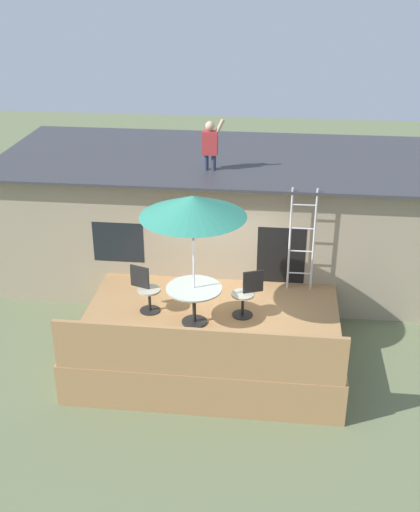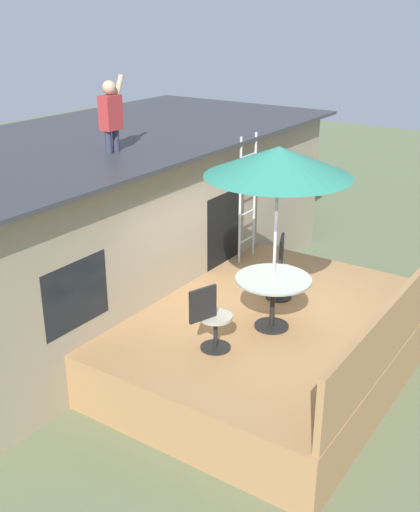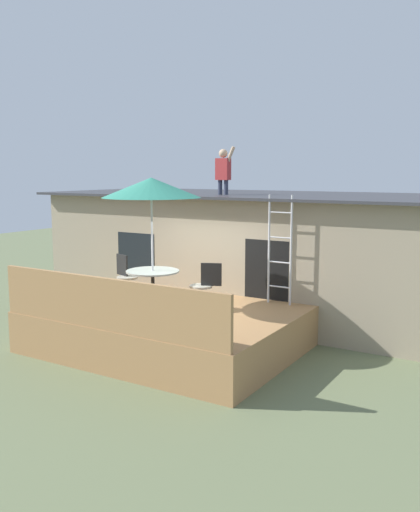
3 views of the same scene
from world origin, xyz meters
The scene contains 10 objects.
ground_plane centered at (0.00, 0.00, 0.00)m, with size 40.00×40.00×0.00m, color #66704C.
house centered at (0.00, 3.60, 1.47)m, with size 10.50×4.50×2.92m.
deck centered at (0.00, 0.00, 0.40)m, with size 4.91×3.86×0.80m, color #A87A4C.
deck_railing centered at (0.00, -1.88, 1.25)m, with size 4.81×0.08×0.90m, color #A87A4C.
patio_table centered at (-0.29, -0.22, 1.39)m, with size 1.04×1.04×0.74m.
patio_umbrella centered at (-0.29, -0.22, 3.15)m, with size 1.90×1.90×2.54m.
step_ladder centered at (1.69, 1.38, 1.90)m, with size 0.52×0.04×2.20m.
person_figure centered at (-0.30, 2.56, 3.53)m, with size 0.47×0.20×1.11m.
patio_chair_left centered at (-1.27, 0.13, 1.26)m, with size 0.60×0.44×0.92m.
patio_chair_right centered at (0.66, 0.17, 1.26)m, with size 0.60×0.44×0.92m.
Camera 1 is at (1.19, -10.48, 7.12)m, focal length 44.80 mm.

